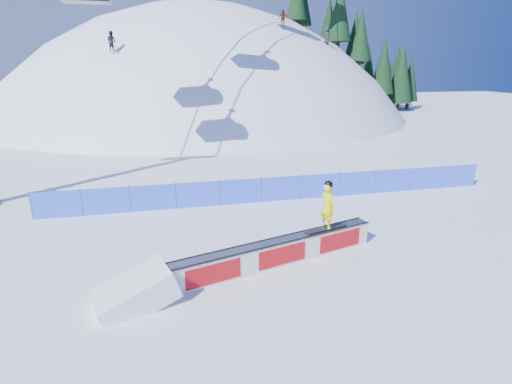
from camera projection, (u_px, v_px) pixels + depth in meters
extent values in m
plane|color=white|center=(315.00, 237.00, 15.24)|extent=(160.00, 160.00, 0.00)
sphere|color=white|center=(206.00, 237.00, 59.60)|extent=(64.00, 64.00, 64.00)
cylinder|color=#311F13|center=(316.00, 31.00, 51.56)|extent=(0.50, 0.50, 1.40)
cylinder|color=#311F13|center=(299.00, 33.00, 56.96)|extent=(0.50, 0.50, 1.40)
cone|color=black|center=(300.00, 5.00, 55.87)|extent=(2.68, 2.68, 6.10)
cylinder|color=#311F13|center=(331.00, 39.00, 51.04)|extent=(0.50, 0.50, 1.40)
cylinder|color=#311F13|center=(350.00, 59.00, 53.93)|extent=(0.50, 0.50, 1.40)
cone|color=black|center=(352.00, 29.00, 52.80)|extent=(2.79, 2.79, 6.33)
cylinder|color=#311F13|center=(348.00, 57.00, 54.08)|extent=(0.50, 0.50, 1.40)
cone|color=black|center=(350.00, 21.00, 52.73)|extent=(3.44, 3.44, 7.83)
cylinder|color=#311F13|center=(360.00, 68.00, 53.70)|extent=(0.50, 0.50, 1.40)
cone|color=black|center=(363.00, 36.00, 52.53)|extent=(2.93, 2.93, 6.65)
cylinder|color=#311F13|center=(359.00, 96.00, 62.57)|extent=(0.50, 0.50, 1.40)
cone|color=black|center=(362.00, 60.00, 60.97)|extent=(4.19, 4.19, 9.52)
cylinder|color=#311F13|center=(381.00, 101.00, 57.30)|extent=(0.50, 0.50, 1.40)
cone|color=black|center=(384.00, 64.00, 55.78)|extent=(3.92, 3.92, 8.90)
cylinder|color=#311F13|center=(407.00, 109.00, 55.64)|extent=(0.50, 0.50, 1.40)
cone|color=black|center=(411.00, 77.00, 54.35)|extent=(3.24, 3.24, 7.37)
cylinder|color=#311F13|center=(388.00, 106.00, 59.47)|extent=(0.50, 0.50, 1.40)
cone|color=black|center=(392.00, 72.00, 57.98)|extent=(3.84, 3.84, 8.73)
cylinder|color=#311F13|center=(406.00, 107.00, 58.53)|extent=(0.50, 0.50, 1.40)
cone|color=black|center=(409.00, 81.00, 57.42)|extent=(2.76, 2.76, 6.26)
cylinder|color=#311F13|center=(421.00, 105.00, 61.29)|extent=(0.50, 0.50, 1.40)
cone|color=black|center=(425.00, 78.00, 60.10)|extent=(2.98, 2.98, 6.78)
cube|color=blue|center=(281.00, 189.00, 19.24)|extent=(22.00, 0.03, 1.20)
cylinder|color=#3D496F|center=(31.00, 205.00, 16.77)|extent=(0.05, 0.05, 1.30)
cylinder|color=#3D496F|center=(82.00, 202.00, 17.22)|extent=(0.05, 0.05, 1.30)
cylinder|color=#3D496F|center=(130.00, 198.00, 17.66)|extent=(0.05, 0.05, 1.30)
cylinder|color=#3D496F|center=(176.00, 195.00, 18.11)|extent=(0.05, 0.05, 1.30)
cylinder|color=#3D496F|center=(219.00, 192.00, 18.55)|extent=(0.05, 0.05, 1.30)
cylinder|color=#3D496F|center=(261.00, 189.00, 19.00)|extent=(0.05, 0.05, 1.30)
cylinder|color=#3D496F|center=(301.00, 186.00, 19.44)|extent=(0.05, 0.05, 1.30)
cylinder|color=#3D496F|center=(339.00, 184.00, 19.89)|extent=(0.05, 0.05, 1.30)
cylinder|color=#3D496F|center=(375.00, 181.00, 20.34)|extent=(0.05, 0.05, 1.30)
cylinder|color=#3D496F|center=(410.00, 179.00, 20.78)|extent=(0.05, 0.05, 1.30)
cylinder|color=#3D496F|center=(443.00, 176.00, 21.23)|extent=(0.05, 0.05, 1.30)
cylinder|color=#3D496F|center=(475.00, 174.00, 21.67)|extent=(0.05, 0.05, 1.30)
cube|color=silver|center=(278.00, 253.00, 13.01)|extent=(7.23, 2.46, 0.83)
cube|color=#9799A5|center=(279.00, 241.00, 12.88)|extent=(7.17, 2.46, 0.04)
cube|color=black|center=(283.00, 243.00, 12.68)|extent=(7.11, 2.04, 0.06)
cube|color=black|center=(275.00, 238.00, 13.08)|extent=(7.11, 2.04, 0.06)
cube|color=red|center=(283.00, 256.00, 12.81)|extent=(6.76, 1.93, 0.62)
cube|color=red|center=(275.00, 250.00, 13.21)|extent=(6.76, 1.93, 0.62)
cube|color=black|center=(326.00, 228.00, 13.77)|extent=(1.66, 0.73, 0.03)
imported|color=#E8ED05|center=(327.00, 206.00, 13.53)|extent=(0.57, 0.68, 1.59)
sphere|color=black|center=(329.00, 185.00, 13.31)|extent=(0.30, 0.30, 0.30)
imported|color=black|center=(111.00, 41.00, 33.80)|extent=(1.02, 0.98, 1.65)
imported|color=#C9431C|center=(283.00, 19.00, 39.92)|extent=(1.05, 0.79, 1.65)
imported|color=#292929|center=(327.00, 36.00, 42.37)|extent=(0.96, 0.82, 1.65)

